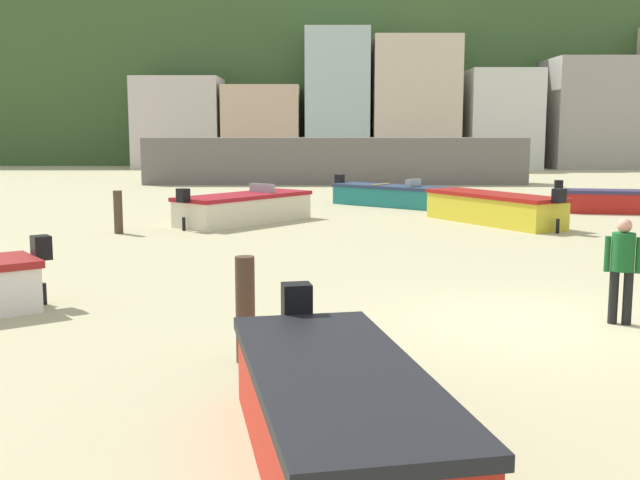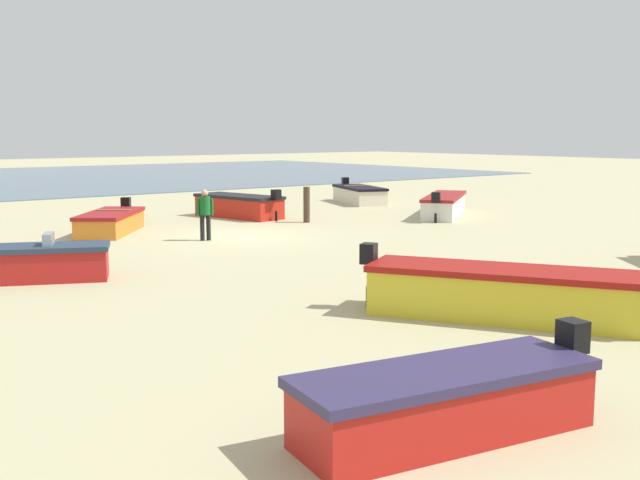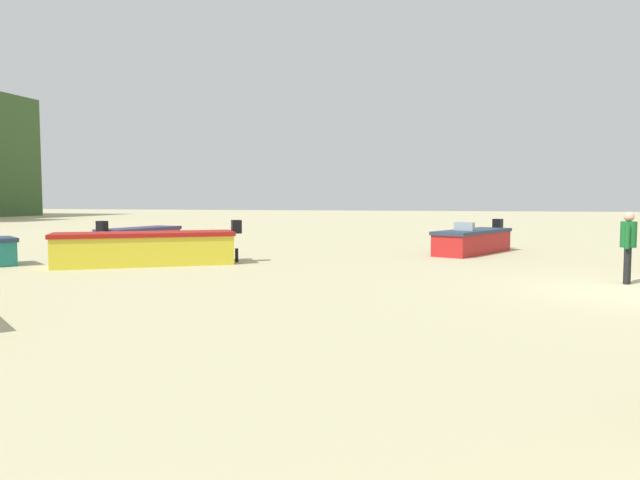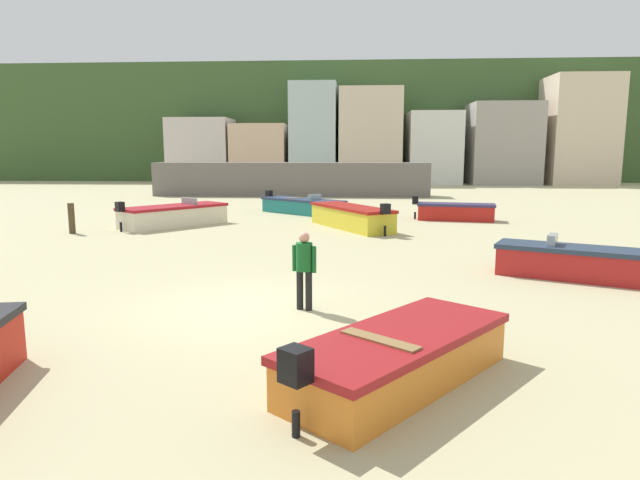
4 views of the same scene
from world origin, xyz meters
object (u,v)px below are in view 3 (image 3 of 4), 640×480
beach_walker_foreground (628,241)px  boat_red_0 (473,241)px  boat_yellow_7 (146,248)px  boat_red_3 (140,238)px

beach_walker_foreground → boat_red_0: bearing=-135.7°
boat_yellow_7 → beach_walker_foreground: beach_walker_foreground is taller
beach_walker_foreground → boat_yellow_7: bearing=-75.0°
boat_red_0 → beach_walker_foreground: (-6.80, -3.22, 0.52)m
boat_red_0 → boat_yellow_7: 10.99m
boat_red_0 → beach_walker_foreground: size_ratio=2.64×
boat_red_3 → boat_yellow_7: size_ratio=0.78×
boat_yellow_7 → beach_walker_foreground: bearing=-124.2°
boat_red_3 → beach_walker_foreground: beach_walker_foreground is taller
boat_red_0 → beach_walker_foreground: beach_walker_foreground is taller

